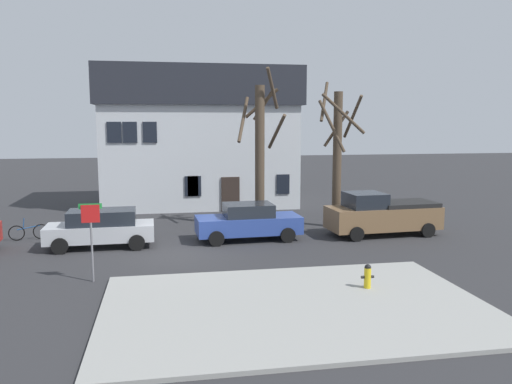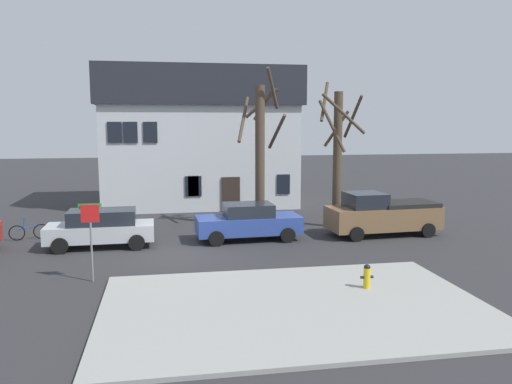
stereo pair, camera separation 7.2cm
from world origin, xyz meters
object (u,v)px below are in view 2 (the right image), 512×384
fire_hydrant (367,276)px  bicycle_leaning (29,232)px  tree_bare_near (260,150)px  tree_bare_mid (337,152)px  car_silver_wagon (101,228)px  pickup_truck_brown (382,214)px  building_main (199,136)px  street_sign_pole (91,227)px  car_blue_sedan (248,222)px

fire_hydrant → bicycle_leaning: 15.83m
tree_bare_near → tree_bare_mid: 3.92m
fire_hydrant → bicycle_leaning: bicycle_leaning is taller
tree_bare_near → fire_hydrant: bearing=-82.0°
car_silver_wagon → pickup_truck_brown: bearing=0.7°
tree_bare_mid → bicycle_leaning: tree_bare_mid is taller
pickup_truck_brown → fire_hydrant: (-3.93, -7.81, -0.48)m
building_main → fire_hydrant: bearing=-77.9°
street_sign_pole → pickup_truck_brown: bearing=22.1°
car_silver_wagon → street_sign_pole: bearing=-86.9°
tree_bare_near → street_sign_pole: (-7.30, -7.96, -2.10)m
fire_hydrant → street_sign_pole: (-8.79, 2.63, 1.37)m
tree_bare_mid → pickup_truck_brown: size_ratio=1.37×
bicycle_leaning → tree_bare_mid: bearing=1.3°
pickup_truck_brown → car_silver_wagon: bearing=-179.3°
building_main → bicycle_leaning: 13.06m
tree_bare_mid → fire_hydrant: bearing=-103.4°
building_main → street_sign_pole: bearing=-106.5°
car_silver_wagon → car_blue_sedan: 6.51m
building_main → car_blue_sedan: (1.47, -10.80, -3.64)m
pickup_truck_brown → tree_bare_near: bearing=152.8°
pickup_truck_brown → bicycle_leaning: size_ratio=3.13×
car_blue_sedan → tree_bare_near: bearing=68.3°
tree_bare_near → tree_bare_mid: tree_bare_near is taller
fire_hydrant → car_silver_wagon: bearing=139.8°
pickup_truck_brown → bicycle_leaning: (-16.44, 1.88, -0.64)m
building_main → street_sign_pole: building_main is taller
car_silver_wagon → car_blue_sedan: car_blue_sedan is taller
street_sign_pole → bicycle_leaning: 8.12m
car_blue_sedan → pickup_truck_brown: 6.49m
building_main → car_blue_sedan: building_main is taller
tree_bare_near → bicycle_leaning: bearing=-175.3°
car_silver_wagon → fire_hydrant: car_silver_wagon is taller
tree_bare_near → pickup_truck_brown: size_ratio=1.47×
tree_bare_near → car_silver_wagon: tree_bare_near is taller
car_silver_wagon → pickup_truck_brown: size_ratio=0.84×
building_main → tree_bare_near: building_main is taller
car_blue_sedan → fire_hydrant: (2.55, -7.93, -0.32)m
fire_hydrant → street_sign_pole: bearing=163.3°
tree_bare_mid → pickup_truck_brown: (1.54, -2.21, -2.85)m
car_blue_sedan → bicycle_leaning: car_blue_sedan is taller
building_main → car_silver_wagon: 12.70m
tree_bare_near → bicycle_leaning: 11.63m
tree_bare_mid → car_blue_sedan: tree_bare_mid is taller
tree_bare_near → pickup_truck_brown: bearing=-27.2°
car_blue_sedan → fire_hydrant: car_blue_sedan is taller
pickup_truck_brown → bicycle_leaning: bearing=173.5°
building_main → car_blue_sedan: 11.49m
street_sign_pole → bicycle_leaning: size_ratio=1.55×
tree_bare_mid → pickup_truck_brown: bearing=-55.1°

